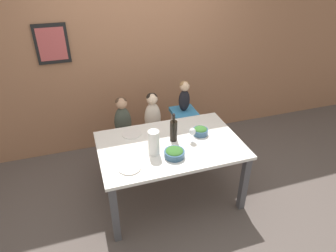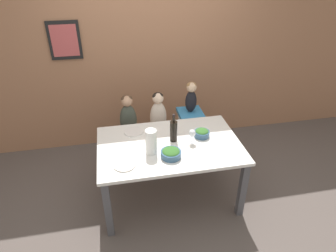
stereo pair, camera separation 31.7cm
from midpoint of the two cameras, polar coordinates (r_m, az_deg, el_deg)
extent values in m
plane|color=#564C47|center=(3.68, -2.17, -13.01)|extent=(14.00, 14.00, 0.00)
cube|color=#9E6B4C|center=(4.11, -7.82, 13.77)|extent=(10.00, 0.06, 2.70)
cube|color=black|center=(3.98, -23.47, 14.10)|extent=(0.38, 0.02, 0.47)
cube|color=#B74C4C|center=(3.96, -23.47, 14.05)|extent=(0.31, 0.00, 0.39)
cube|color=white|center=(3.22, -2.42, -3.75)|extent=(1.52, 0.98, 0.03)
cube|color=#4C4C51|center=(3.06, -13.17, -16.16)|extent=(0.07, 0.07, 0.70)
cube|color=#4C4C51|center=(3.36, 11.63, -10.77)|extent=(0.07, 0.07, 0.70)
cube|color=#4C4C51|center=(3.71, -14.71, -6.59)|extent=(0.07, 0.07, 0.70)
cube|color=#4C4C51|center=(3.96, 5.78, -2.92)|extent=(0.07, 0.07, 0.70)
cylinder|color=silver|center=(3.91, -11.99, -6.62)|extent=(0.04, 0.04, 0.41)
cylinder|color=silver|center=(3.93, -8.00, -5.94)|extent=(0.04, 0.04, 0.41)
cylinder|color=silver|center=(4.14, -12.49, -4.37)|extent=(0.04, 0.04, 0.41)
cylinder|color=silver|center=(4.16, -8.73, -3.74)|extent=(0.04, 0.04, 0.41)
cube|color=tan|center=(3.90, -10.62, -2.39)|extent=(0.37, 0.39, 0.05)
cylinder|color=silver|center=(3.95, -6.48, -5.67)|extent=(0.04, 0.04, 0.41)
cylinder|color=silver|center=(3.99, -2.61, -4.97)|extent=(0.04, 0.04, 0.41)
cylinder|color=silver|center=(4.17, -7.30, -3.50)|extent=(0.04, 0.04, 0.41)
cylinder|color=silver|center=(4.21, -3.62, -2.86)|extent=(0.04, 0.04, 0.41)
cube|color=tan|center=(3.95, -5.16, -1.48)|extent=(0.37, 0.39, 0.05)
cylinder|color=silver|center=(3.98, -0.37, -2.95)|extent=(0.04, 0.04, 0.66)
cylinder|color=silver|center=(4.04, 2.80, -2.37)|extent=(0.04, 0.04, 0.66)
cylinder|color=silver|center=(4.17, -1.35, -1.23)|extent=(0.04, 0.04, 0.66)
cylinder|color=silver|center=(4.23, 1.70, -0.70)|extent=(0.04, 0.04, 0.66)
cube|color=teal|center=(3.92, 0.73, 2.55)|extent=(0.31, 0.33, 0.05)
ellipsoid|color=#3D4238|center=(3.78, -10.97, 0.62)|extent=(0.21, 0.15, 0.43)
sphere|color=tan|center=(3.65, -11.38, 4.21)|extent=(0.14, 0.14, 0.14)
ellipsoid|color=#473323|center=(3.65, -11.43, 4.56)|extent=(0.14, 0.13, 0.10)
ellipsoid|color=beige|center=(3.83, -5.32, 1.52)|extent=(0.21, 0.15, 0.43)
sphere|color=beige|center=(3.70, -5.52, 5.09)|extent=(0.14, 0.14, 0.14)
ellipsoid|color=black|center=(3.70, -5.57, 5.44)|extent=(0.14, 0.13, 0.10)
ellipsoid|color=black|center=(3.84, 0.74, 4.83)|extent=(0.15, 0.11, 0.30)
sphere|color=#D6AD89|center=(3.76, 0.76, 7.51)|extent=(0.13, 0.13, 0.13)
ellipsoid|color=olive|center=(3.76, 0.73, 7.82)|extent=(0.12, 0.12, 0.09)
cylinder|color=black|center=(3.20, -1.76, -1.03)|extent=(0.08, 0.08, 0.24)
cylinder|color=black|center=(3.12, -1.80, 1.48)|extent=(0.03, 0.03, 0.09)
cylinder|color=black|center=(3.10, -1.81, 2.01)|extent=(0.03, 0.03, 0.02)
cylinder|color=white|center=(3.00, -5.76, -3.27)|extent=(0.12, 0.12, 0.26)
cylinder|color=white|center=(3.25, 1.80, -2.92)|extent=(0.06, 0.06, 0.00)
cylinder|color=white|center=(3.23, 1.82, -2.36)|extent=(0.01, 0.01, 0.07)
ellipsoid|color=white|center=(3.18, 1.84, -1.17)|extent=(0.07, 0.07, 0.09)
cylinder|color=#335675|center=(3.00, -1.80, -5.41)|extent=(0.21, 0.21, 0.07)
ellipsoid|color=#336628|center=(2.98, -1.81, -4.90)|extent=(0.18, 0.18, 0.05)
cylinder|color=#335675|center=(3.35, 3.51, -1.19)|extent=(0.17, 0.17, 0.07)
ellipsoid|color=#336628|center=(3.33, 3.53, -0.70)|extent=(0.14, 0.14, 0.05)
cylinder|color=silver|center=(2.92, -10.45, -7.97)|extent=(0.22, 0.22, 0.01)
cylinder|color=silver|center=(3.40, -9.57, -1.58)|extent=(0.22, 0.22, 0.01)
camera|label=1|loc=(0.16, -92.86, -1.73)|focal=32.00mm
camera|label=2|loc=(0.16, 87.14, 1.73)|focal=32.00mm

